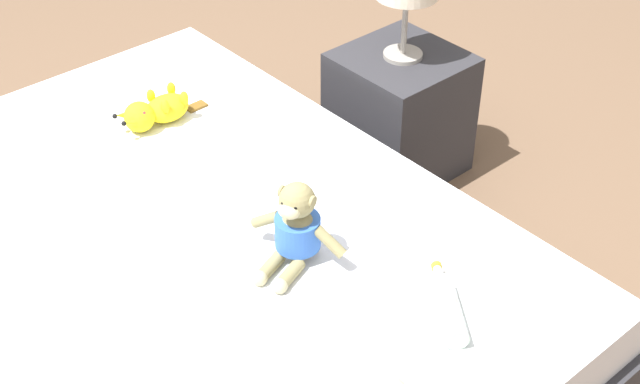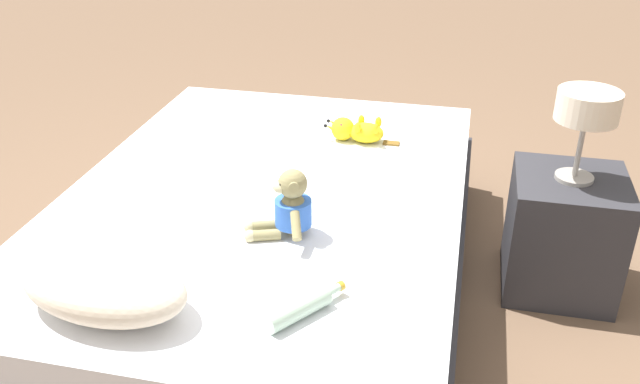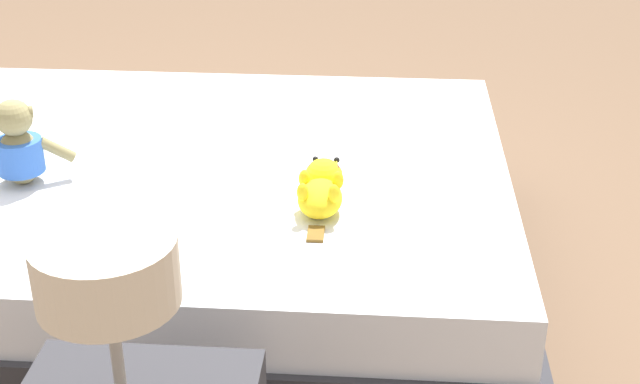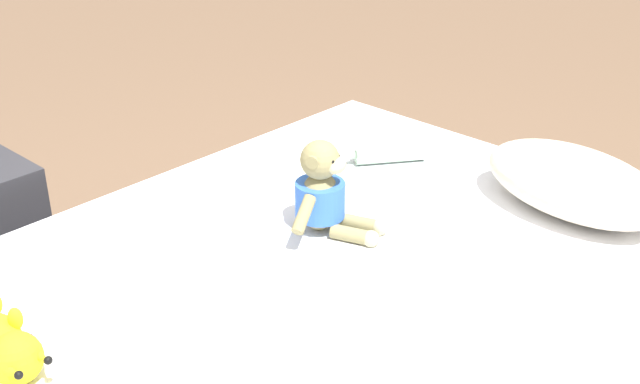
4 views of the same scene
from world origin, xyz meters
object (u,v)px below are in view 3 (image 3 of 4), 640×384
Objects in this scene: plush_monkey at (19,148)px; plush_yellow_creature at (322,189)px; bedside_lamp at (107,281)px; bed at (150,226)px.

plush_monkey reaches higher than plush_yellow_creature.
bedside_lamp reaches higher than plush_monkey.
plush_monkey is 0.81m from plush_yellow_creature.
bed is 0.64m from plush_yellow_creature.
bed is at bearing 13.17° from bedside_lamp.
plush_yellow_creature is (-0.08, -0.80, -0.05)m from plush_monkey.
plush_monkey is 1.11m from bedside_lamp.
plush_monkey is 0.86× the size of plush_yellow_creature.
bedside_lamp is (-1.12, -0.26, 0.53)m from bed.
plush_yellow_creature is at bearing -16.85° from bedside_lamp.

